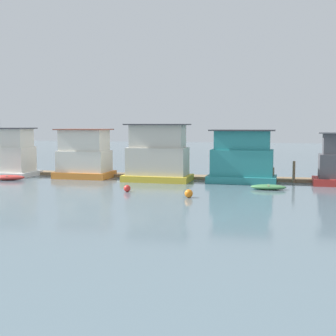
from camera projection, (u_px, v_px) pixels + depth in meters
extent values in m
plane|color=slate|center=(170.00, 181.00, 47.97)|extent=(200.00, 200.00, 0.00)
cube|color=#846B4C|center=(176.00, 176.00, 50.46)|extent=(51.00, 2.19, 0.30)
cube|color=white|center=(11.00, 174.00, 52.44)|extent=(5.59, 4.16, 0.51)
cube|color=silver|center=(11.00, 159.00, 52.29)|extent=(4.66, 3.22, 2.76)
cube|color=silver|center=(10.00, 138.00, 52.07)|extent=(4.30, 2.87, 2.00)
cube|color=#38383D|center=(10.00, 128.00, 51.97)|extent=(4.96, 3.52, 0.12)
cube|color=orange|center=(85.00, 174.00, 50.65)|extent=(5.88, 4.10, 0.68)
cube|color=silver|center=(84.00, 161.00, 50.51)|extent=(5.19, 3.42, 2.25)
cube|color=silver|center=(84.00, 140.00, 50.30)|extent=(4.75, 2.98, 2.23)
cube|color=brown|center=(84.00, 129.00, 50.19)|extent=(5.49, 3.72, 0.12)
cube|color=gold|center=(158.00, 178.00, 47.72)|extent=(6.78, 3.93, 0.63)
cube|color=beige|center=(158.00, 161.00, 47.56)|extent=(5.97, 3.12, 2.79)
cube|color=beige|center=(158.00, 136.00, 47.32)|extent=(5.37, 2.51, 2.27)
cube|color=#38383D|center=(158.00, 124.00, 47.21)|extent=(6.27, 3.42, 0.12)
cube|color=teal|center=(242.00, 179.00, 46.50)|extent=(6.75, 3.70, 0.69)
cube|color=teal|center=(242.00, 163.00, 46.35)|extent=(6.01, 2.97, 2.59)
cube|color=teal|center=(242.00, 140.00, 46.14)|extent=(5.35, 2.31, 1.85)
cube|color=#38383D|center=(242.00, 130.00, 46.05)|extent=(6.31, 3.27, 0.12)
ellipsoid|color=red|center=(8.00, 178.00, 48.46)|extent=(3.60, 2.12, 0.54)
cube|color=#997F60|center=(8.00, 176.00, 48.44)|extent=(0.43, 1.11, 0.08)
ellipsoid|color=#47844C|center=(268.00, 187.00, 41.47)|extent=(3.20, 1.52, 0.46)
cube|color=#997F60|center=(268.00, 185.00, 41.46)|extent=(0.23, 1.13, 0.08)
cylinder|color=#846B4C|center=(294.00, 172.00, 46.09)|extent=(0.26, 0.26, 2.16)
cylinder|color=brown|center=(108.00, 171.00, 50.88)|extent=(0.31, 0.31, 1.31)
cylinder|color=#846B4C|center=(273.00, 175.00, 46.61)|extent=(0.26, 0.26, 1.48)
sphere|color=orange|center=(189.00, 193.00, 36.94)|extent=(0.66, 0.66, 0.66)
sphere|color=red|center=(127.00, 188.00, 40.07)|extent=(0.59, 0.59, 0.59)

